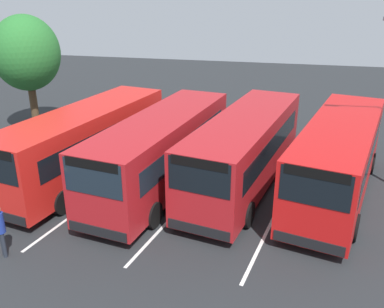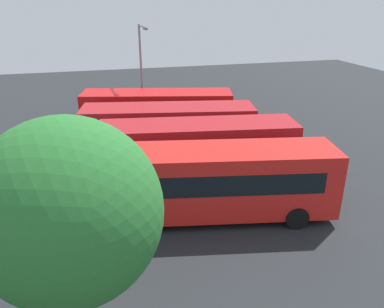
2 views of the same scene
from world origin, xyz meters
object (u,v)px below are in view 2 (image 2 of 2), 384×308
Objects in this scene: bus_center_right at (169,130)px; depot_tree at (69,215)px; bus_far_right at (158,112)px; bus_far_left at (219,181)px; street_lamp at (142,69)px; pedestrian at (342,177)px; bus_center_left at (199,150)px.

depot_tree reaches higher than bus_center_right.
bus_far_left is at bearing -72.81° from bus_far_right.
street_lamp is (-0.55, 6.82, 2.46)m from bus_center_right.
pedestrian is (6.92, -10.72, -0.66)m from bus_far_right.
bus_far_left is 1.50× the size of depot_tree.
street_lamp is 1.07× the size of depot_tree.
bus_far_left is 14.14m from street_lamp.
bus_center_left is 3.54m from bus_center_right.
bus_far_left and bus_far_right have the same top height.
depot_tree reaches higher than pedestrian.
bus_far_left is 3.62m from bus_center_left.
bus_center_left is 10.64m from street_lamp.
bus_center_left is 7.06m from pedestrian.
depot_tree reaches higher than bus_far_left.
bus_far_right is at bearing 6.42° from street_lamp.
pedestrian is 13.83m from depot_tree.
pedestrian is at bearing 11.97° from bus_far_left.
bus_far_right is 1.50× the size of depot_tree.
bus_center_right is 9.83m from pedestrian.
street_lamp reaches higher than bus_center_right.
bus_center_left is 1.41× the size of street_lamp.
street_lamp reaches higher than bus_center_left.
bus_center_right is 5.62× the size of pedestrian.
bus_center_right is at bearing -76.67° from bus_far_right.
depot_tree is at bearing 68.17° from pedestrian.
street_lamp is 20.50m from depot_tree.
bus_far_right is (0.02, 3.79, 0.00)m from bus_center_right.
bus_center_left is 5.61× the size of pedestrian.
bus_center_right and bus_far_right have the same top height.
bus_far_right is 1.41× the size of street_lamp.
bus_far_left is 6.27m from pedestrian.
bus_center_left is at bearing -65.22° from bus_center_right.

